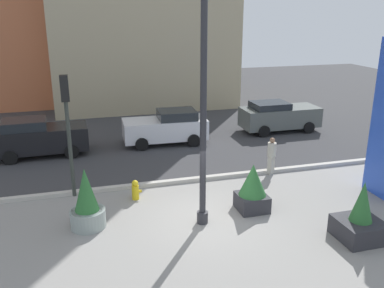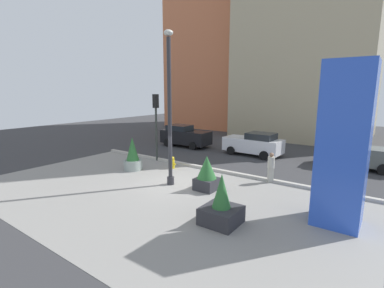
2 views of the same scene
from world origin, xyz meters
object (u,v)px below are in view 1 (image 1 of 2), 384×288
at_px(car_intersection, 39,137).
at_px(pedestrian_crossing, 272,154).
at_px(potted_plant_curbside, 87,204).
at_px(car_far_lane, 279,116).
at_px(traffic_light_far_side, 67,117).
at_px(fire_hydrant, 135,190).
at_px(lamp_post, 203,114).
at_px(potted_plant_near_right, 360,220).
at_px(car_curb_east, 167,127).
at_px(potted_plant_near_left, 253,188).

xyz_separation_m(car_intersection, pedestrian_crossing, (9.46, -5.11, -0.02)).
xyz_separation_m(potted_plant_curbside, car_far_lane, (10.89, 8.39, 0.06)).
height_order(potted_plant_curbside, traffic_light_far_side, traffic_light_far_side).
height_order(fire_hydrant, car_intersection, car_intersection).
bearing_deg(lamp_post, traffic_light_far_side, 140.40).
bearing_deg(lamp_post, potted_plant_near_right, -27.69).
height_order(traffic_light_far_side, car_far_lane, traffic_light_far_side).
bearing_deg(fire_hydrant, car_curb_east, 67.81).
relative_size(lamp_post, potted_plant_curbside, 3.76).
distance_m(potted_plant_near_left, car_intersection, 10.84).
bearing_deg(car_intersection, fire_hydrant, -59.01).
bearing_deg(car_curb_east, car_intersection, -177.66).
distance_m(fire_hydrant, pedestrian_crossing, 5.93).
relative_size(potted_plant_near_right, traffic_light_far_side, 0.42).
bearing_deg(lamp_post, fire_hydrant, 127.70).
xyz_separation_m(lamp_post, potted_plant_curbside, (-3.57, 0.74, -2.84)).
distance_m(car_intersection, pedestrian_crossing, 10.75).
bearing_deg(traffic_light_far_side, lamp_post, -39.60).
bearing_deg(potted_plant_near_right, car_curb_east, 107.85).
relative_size(lamp_post, car_curb_east, 1.75).
xyz_separation_m(fire_hydrant, pedestrian_crossing, (5.84, 0.92, 0.51)).
height_order(potted_plant_near_right, pedestrian_crossing, potted_plant_near_right).
bearing_deg(fire_hydrant, potted_plant_near_left, -27.42).
bearing_deg(potted_plant_curbside, fire_hydrant, 42.69).
distance_m(car_far_lane, car_curb_east, 6.59).
bearing_deg(car_curb_east, fire_hydrant, -112.19).
height_order(lamp_post, traffic_light_far_side, lamp_post).
xyz_separation_m(potted_plant_curbside, potted_plant_near_right, (7.81, -2.96, -0.18)).
height_order(potted_plant_near_right, car_intersection, potted_plant_near_right).
bearing_deg(potted_plant_near_right, fire_hydrant, 142.92).
bearing_deg(car_intersection, car_curb_east, 2.34).
height_order(lamp_post, potted_plant_curbside, lamp_post).
xyz_separation_m(car_far_lane, car_curb_east, (-6.58, -0.49, -0.01)).
height_order(fire_hydrant, car_curb_east, car_curb_east).
distance_m(lamp_post, potted_plant_near_right, 5.66).
xyz_separation_m(lamp_post, traffic_light_far_side, (-3.97, 3.28, -0.63)).
xyz_separation_m(lamp_post, potted_plant_near_right, (4.24, -2.23, -3.02)).
distance_m(potted_plant_near_left, potted_plant_near_right, 3.53).
xyz_separation_m(potted_plant_near_right, car_curb_east, (-3.50, 10.86, 0.22)).
bearing_deg(potted_plant_near_left, potted_plant_near_right, -48.62).
bearing_deg(potted_plant_near_right, car_far_lane, 74.83).
xyz_separation_m(potted_plant_near_left, potted_plant_curbside, (-5.48, 0.32, 0.00)).
distance_m(fire_hydrant, traffic_light_far_side, 3.54).
bearing_deg(potted_plant_curbside, potted_plant_near_right, -20.78).
xyz_separation_m(traffic_light_far_side, car_curb_east, (4.71, 5.35, -2.17)).
distance_m(potted_plant_curbside, car_curb_east, 9.00).
bearing_deg(car_far_lane, car_curb_east, -175.73).
relative_size(lamp_post, traffic_light_far_side, 1.67).
relative_size(lamp_post, fire_hydrant, 9.98).
distance_m(lamp_post, car_curb_east, 9.11).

